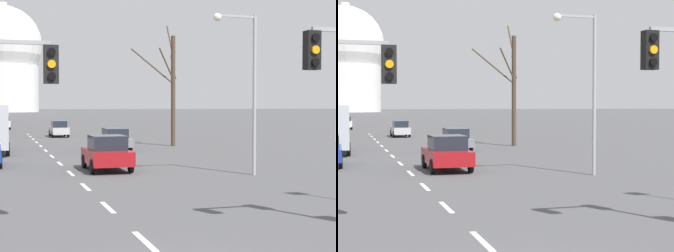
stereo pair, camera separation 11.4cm
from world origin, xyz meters
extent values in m
cube|color=silver|center=(0.00, 3.76, 0.00)|extent=(0.16, 2.00, 0.01)
cube|color=silver|center=(0.00, 8.26, 0.00)|extent=(0.16, 2.00, 0.01)
cube|color=silver|center=(0.00, 12.76, 0.00)|extent=(0.16, 2.00, 0.01)
cube|color=silver|center=(0.00, 17.26, 0.00)|extent=(0.16, 2.00, 0.01)
cube|color=silver|center=(0.00, 21.76, 0.00)|extent=(0.16, 2.00, 0.01)
cube|color=silver|center=(0.00, 26.26, 0.00)|extent=(0.16, 2.00, 0.01)
cube|color=silver|center=(0.00, 30.76, 0.00)|extent=(0.16, 2.00, 0.01)
cube|color=silver|center=(0.00, 35.26, 0.00)|extent=(0.16, 2.00, 0.01)
cube|color=silver|center=(0.00, 39.76, 0.00)|extent=(0.16, 2.00, 0.01)
cube|color=silver|center=(0.00, 44.26, 0.00)|extent=(0.16, 2.00, 0.01)
cube|color=silver|center=(0.00, 48.76, 0.00)|extent=(0.16, 2.00, 0.01)
cube|color=silver|center=(0.00, 53.26, 0.00)|extent=(0.16, 2.00, 0.01)
cube|color=black|center=(4.19, 3.46, 4.51)|extent=(0.36, 0.28, 0.96)
cylinder|color=black|center=(4.19, 3.29, 4.81)|extent=(0.20, 0.06, 0.20)
cylinder|color=orange|center=(4.19, 3.29, 4.51)|extent=(0.20, 0.06, 0.20)
cylinder|color=black|center=(4.19, 3.29, 4.22)|extent=(0.20, 0.06, 0.20)
cube|color=#9E9EA3|center=(-2.79, 5.49, 4.71)|extent=(1.67, 0.10, 0.10)
cube|color=black|center=(-1.95, 5.49, 4.18)|extent=(0.36, 0.28, 0.96)
cylinder|color=black|center=(-1.95, 5.32, 4.48)|extent=(0.20, 0.06, 0.20)
cylinder|color=orange|center=(-1.95, 5.32, 4.18)|extent=(0.20, 0.06, 0.20)
cylinder|color=black|center=(-1.95, 5.32, 3.88)|extent=(0.20, 0.06, 0.20)
cylinder|color=#9E9EA3|center=(7.87, 14.24, 3.60)|extent=(0.16, 0.16, 7.20)
cube|color=#9E9EA3|center=(6.96, 14.24, 7.10)|extent=(1.81, 0.10, 0.10)
sphere|color=#F2EAC6|center=(6.06, 14.24, 7.02)|extent=(0.36, 0.36, 0.36)
cube|color=#B7B7BC|center=(2.70, 47.60, 0.63)|extent=(1.60, 4.56, 0.64)
cube|color=#1E232D|center=(2.70, 47.37, 1.27)|extent=(1.36, 2.19, 0.64)
cylinder|color=black|center=(1.95, 49.02, 0.32)|extent=(0.18, 0.63, 0.63)
cylinder|color=black|center=(3.45, 49.02, 0.32)|extent=(0.18, 0.63, 0.63)
cylinder|color=black|center=(1.95, 46.19, 0.32)|extent=(0.18, 0.63, 0.63)
cylinder|color=black|center=(3.45, 46.19, 0.32)|extent=(0.18, 0.63, 0.63)
cube|color=slate|center=(4.67, 29.94, 0.59)|extent=(1.75, 4.58, 0.57)
cube|color=#1E232D|center=(4.67, 29.71, 1.20)|extent=(1.48, 2.20, 0.66)
cylinder|color=black|center=(3.85, 31.36, 0.30)|extent=(0.18, 0.61, 0.61)
cylinder|color=black|center=(5.50, 31.36, 0.30)|extent=(0.18, 0.61, 0.61)
cylinder|color=black|center=(3.85, 28.52, 0.30)|extent=(0.18, 0.61, 0.61)
cylinder|color=black|center=(5.50, 28.52, 0.30)|extent=(0.18, 0.61, 0.61)
cylinder|color=black|center=(-3.09, 22.92, 0.35)|extent=(0.18, 0.70, 0.70)
cylinder|color=black|center=(-3.09, 20.20, 0.35)|extent=(0.18, 0.70, 0.70)
cube|color=silver|center=(-2.39, 67.01, 0.70)|extent=(1.77, 4.42, 0.73)
cube|color=#1E232D|center=(-2.39, 66.79, 1.39)|extent=(1.51, 2.12, 0.65)
cylinder|color=black|center=(-1.55, 68.38, 0.33)|extent=(0.18, 0.66, 0.66)
cylinder|color=black|center=(-1.55, 65.64, 0.33)|extent=(0.18, 0.66, 0.66)
cube|color=maroon|center=(1.82, 17.93, 0.68)|extent=(1.90, 4.07, 0.68)
cube|color=#1E232D|center=(1.82, 17.72, 1.36)|extent=(1.61, 1.95, 0.69)
cylinder|color=black|center=(0.92, 19.19, 0.34)|extent=(0.18, 0.69, 0.69)
cylinder|color=black|center=(2.72, 19.19, 0.34)|extent=(0.18, 0.69, 0.69)
cylinder|color=black|center=(0.92, 16.66, 0.34)|extent=(0.18, 0.69, 0.69)
cylinder|color=black|center=(2.72, 16.66, 0.34)|extent=(0.18, 0.69, 0.69)
cylinder|color=black|center=(-2.85, 48.70, 0.35)|extent=(0.18, 0.69, 0.69)
cylinder|color=black|center=(-2.85, 46.16, 0.35)|extent=(0.18, 0.69, 0.69)
cylinder|color=black|center=(-2.60, 32.13, 0.44)|extent=(0.24, 0.88, 0.88)
cylinder|color=black|center=(-2.60, 27.10, 0.44)|extent=(0.24, 0.88, 0.88)
cylinder|color=#473828|center=(9.77, 32.34, 4.23)|extent=(0.34, 0.34, 8.45)
cylinder|color=#473828|center=(9.15, 32.09, 6.30)|extent=(1.35, 0.63, 2.36)
cylinder|color=#473828|center=(10.27, 33.90, 6.21)|extent=(0.79, 3.23, 2.11)
cylinder|color=#473828|center=(9.86, 33.42, 8.15)|extent=(0.27, 2.25, 2.76)
cylinder|color=#473828|center=(8.34, 33.55, 6.26)|extent=(2.62, 2.76, 2.85)
cylinder|color=silver|center=(0.00, 248.54, 10.17)|extent=(30.52, 30.52, 20.35)
sphere|color=silver|center=(0.00, 248.54, 29.67)|extent=(33.91, 33.91, 33.91)
cylinder|color=silver|center=(0.00, 248.54, 44.93)|extent=(4.07, 4.07, 5.93)
camera|label=1|loc=(-3.28, -8.76, 3.17)|focal=60.00mm
camera|label=2|loc=(-3.17, -8.79, 3.17)|focal=60.00mm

